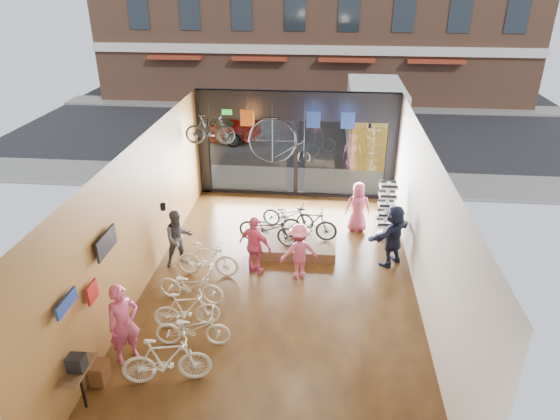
# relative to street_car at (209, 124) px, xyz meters

# --- Properties ---
(ground_plane) EXTENTS (7.00, 12.00, 0.04)m
(ground_plane) POSITION_rel_street_car_xyz_m (4.55, -12.00, -0.84)
(ground_plane) COLOR black
(ground_plane) RESTS_ON ground
(ceiling) EXTENTS (7.00, 12.00, 0.04)m
(ceiling) POSITION_rel_street_car_xyz_m (4.55, -12.00, 3.00)
(ceiling) COLOR black
(ceiling) RESTS_ON ground
(wall_left) EXTENTS (0.04, 12.00, 3.80)m
(wall_left) POSITION_rel_street_car_xyz_m (1.03, -12.00, 1.08)
(wall_left) COLOR olive
(wall_left) RESTS_ON ground
(wall_right) EXTENTS (0.04, 12.00, 3.80)m
(wall_right) POSITION_rel_street_car_xyz_m (8.07, -12.00, 1.08)
(wall_right) COLOR beige
(wall_right) RESTS_ON ground
(storefront) EXTENTS (7.00, 0.26, 3.80)m
(storefront) POSITION_rel_street_car_xyz_m (4.55, -6.00, 1.08)
(storefront) COLOR black
(storefront) RESTS_ON ground
(exit_sign) EXTENTS (0.35, 0.06, 0.18)m
(exit_sign) POSITION_rel_street_car_xyz_m (2.15, -6.12, 2.23)
(exit_sign) COLOR #198C26
(exit_sign) RESTS_ON storefront
(street_road) EXTENTS (30.00, 18.00, 0.02)m
(street_road) POSITION_rel_street_car_xyz_m (4.55, 3.00, -0.83)
(street_road) COLOR black
(street_road) RESTS_ON ground
(sidewalk_near) EXTENTS (30.00, 2.40, 0.12)m
(sidewalk_near) POSITION_rel_street_car_xyz_m (4.55, -4.80, -0.76)
(sidewalk_near) COLOR slate
(sidewalk_near) RESTS_ON ground
(sidewalk_far) EXTENTS (30.00, 2.00, 0.12)m
(sidewalk_far) POSITION_rel_street_car_xyz_m (4.55, 7.00, -0.76)
(sidewalk_far) COLOR slate
(sidewalk_far) RESTS_ON ground
(street_car) EXTENTS (4.84, 1.95, 1.65)m
(street_car) POSITION_rel_street_car_xyz_m (0.00, 0.00, 0.00)
(street_car) COLOR gray
(street_car) RESTS_ON street_road
(box_truck) EXTENTS (2.39, 7.17, 2.82)m
(box_truck) POSITION_rel_street_car_xyz_m (7.74, -1.00, 0.59)
(box_truck) COLOR silver
(box_truck) RESTS_ON street_road
(floor_bike_1) EXTENTS (1.85, 0.87, 1.07)m
(floor_bike_1) POSITION_rel_street_car_xyz_m (2.64, -15.47, -0.29)
(floor_bike_1) COLOR beige
(floor_bike_1) RESTS_ON ground_plane
(floor_bike_2) EXTENTS (1.70, 0.72, 0.87)m
(floor_bike_2) POSITION_rel_street_car_xyz_m (2.87, -14.35, -0.39)
(floor_bike_2) COLOR beige
(floor_bike_2) RESTS_ON ground_plane
(floor_bike_3) EXTENTS (1.59, 0.75, 0.92)m
(floor_bike_3) POSITION_rel_street_car_xyz_m (2.58, -13.75, -0.36)
(floor_bike_3) COLOR beige
(floor_bike_3) RESTS_ON ground_plane
(floor_bike_4) EXTENTS (1.79, 0.86, 0.90)m
(floor_bike_4) POSITION_rel_street_car_xyz_m (2.43, -12.78, -0.37)
(floor_bike_4) COLOR beige
(floor_bike_4) RESTS_ON ground_plane
(floor_bike_5) EXTENTS (1.68, 0.50, 1.01)m
(floor_bike_5) POSITION_rel_street_car_xyz_m (2.58, -11.61, -0.32)
(floor_bike_5) COLOR beige
(floor_bike_5) RESTS_ON ground_plane
(display_platform) EXTENTS (2.40, 1.80, 0.30)m
(display_platform) POSITION_rel_street_car_xyz_m (4.80, -9.84, -0.67)
(display_platform) COLOR #492D1E
(display_platform) RESTS_ON ground_plane
(display_bike_left) EXTENTS (1.89, 1.06, 0.94)m
(display_bike_left) POSITION_rel_street_car_xyz_m (4.04, -10.20, -0.05)
(display_bike_left) COLOR black
(display_bike_left) RESTS_ON display_platform
(display_bike_mid) EXTENTS (1.69, 0.61, 1.00)m
(display_bike_mid) POSITION_rel_street_car_xyz_m (5.21, -9.88, -0.03)
(display_bike_mid) COLOR black
(display_bike_mid) RESTS_ON display_platform
(display_bike_right) EXTENTS (1.71, 0.91, 0.85)m
(display_bike_right) POSITION_rel_street_car_xyz_m (4.54, -9.21, -0.10)
(display_bike_right) COLOR black
(display_bike_right) RESTS_ON display_platform
(customer_0) EXTENTS (0.78, 0.78, 1.83)m
(customer_0) POSITION_rel_street_car_xyz_m (1.61, -14.92, 0.09)
(customer_0) COLOR #CC4C72
(customer_0) RESTS_ON ground_plane
(customer_1) EXTENTS (1.01, 0.95, 1.65)m
(customer_1) POSITION_rel_street_car_xyz_m (1.67, -11.12, 0.00)
(customer_1) COLOR #3F3F44
(customer_1) RESTS_ON ground_plane
(customer_2) EXTENTS (1.07, 0.80, 1.69)m
(customer_2) POSITION_rel_street_car_xyz_m (3.83, -11.36, 0.02)
(customer_2) COLOR #CC4C72
(customer_2) RESTS_ON ground_plane
(customer_3) EXTENTS (1.16, 0.90, 1.59)m
(customer_3) POSITION_rel_street_car_xyz_m (5.02, -11.46, -0.03)
(customer_3) COLOR #CC4C72
(customer_3) RESTS_ON ground_plane
(customer_4) EXTENTS (0.81, 0.54, 1.62)m
(customer_4) POSITION_rel_street_car_xyz_m (6.67, -8.61, -0.02)
(customer_4) COLOR #CC4C72
(customer_4) RESTS_ON ground_plane
(customer_5) EXTENTS (1.53, 1.58, 1.80)m
(customer_5) POSITION_rel_street_car_xyz_m (7.54, -10.50, 0.07)
(customer_5) COLOR #161C33
(customer_5) RESTS_ON ground_plane
(sunglasses_rack) EXTENTS (0.63, 0.56, 1.82)m
(sunglasses_rack) POSITION_rel_street_car_xyz_m (7.50, -8.94, 0.08)
(sunglasses_rack) COLOR white
(sunglasses_rack) RESTS_ON ground_plane
(wall_merch) EXTENTS (0.40, 2.40, 2.60)m
(wall_merch) POSITION_rel_street_car_xyz_m (1.17, -15.50, 0.48)
(wall_merch) COLOR navy
(wall_merch) RESTS_ON wall_left
(penny_farthing) EXTENTS (1.93, 0.06, 1.54)m
(penny_farthing) POSITION_rel_street_car_xyz_m (4.21, -7.59, 1.68)
(penny_farthing) COLOR black
(penny_farthing) RESTS_ON ceiling
(hung_bike) EXTENTS (1.60, 0.54, 0.95)m
(hung_bike) POSITION_rel_street_car_xyz_m (1.93, -7.80, 2.10)
(hung_bike) COLOR black
(hung_bike) RESTS_ON ceiling
(jersey_left) EXTENTS (0.45, 0.03, 0.55)m
(jersey_left) POSITION_rel_street_car_xyz_m (2.96, -6.80, 2.23)
(jersey_left) COLOR #CC5919
(jersey_left) RESTS_ON ceiling
(jersey_mid) EXTENTS (0.45, 0.03, 0.55)m
(jersey_mid) POSITION_rel_street_car_xyz_m (5.15, -6.80, 2.23)
(jersey_mid) COLOR #1E3F99
(jersey_mid) RESTS_ON ceiling
(jersey_right) EXTENTS (0.45, 0.03, 0.55)m
(jersey_right) POSITION_rel_street_car_xyz_m (6.28, -6.80, 2.23)
(jersey_right) COLOR #1E3F99
(jersey_right) RESTS_ON ceiling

